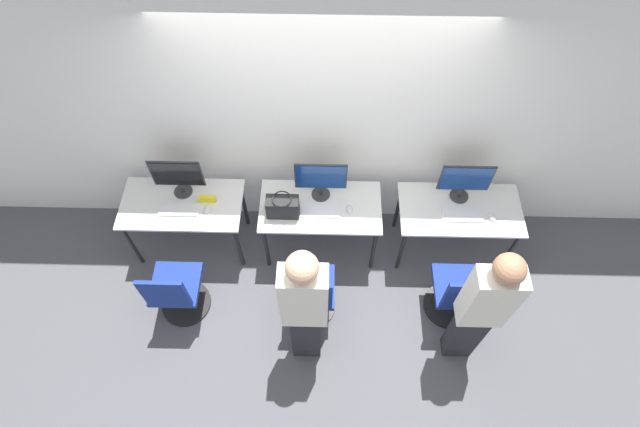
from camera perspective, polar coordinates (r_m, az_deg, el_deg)
The scene contains 21 objects.
ground_plane at distance 5.18m, azimuth -0.03°, elevation -6.40°, with size 20.00×20.00×0.00m, color #4C4C51.
wall_back at distance 4.45m, azimuth 0.18°, elevation 10.33°, with size 12.00×0.05×2.80m.
desk_left at distance 4.98m, azimuth -15.38°, elevation 0.55°, with size 1.15×0.60×0.72m.
monitor_left at distance 4.79m, azimuth -15.99°, elevation 4.16°, with size 0.48×0.18×0.45m.
keyboard_left at distance 4.86m, azimuth -15.77°, elevation 0.47°, with size 0.38×0.15×0.02m.
mouse_left at distance 4.79m, azimuth -12.79°, elevation 0.43°, with size 0.06×0.09×0.03m.
office_chair_left at distance 4.84m, azimuth -16.07°, elevation -8.72°, with size 0.48×0.48×0.92m.
desk_center at distance 4.78m, azimuth 0.05°, elevation 0.27°, with size 1.15×0.60×0.72m.
monitor_center at distance 4.59m, azimuth 0.09°, elevation 4.00°, with size 0.48×0.18×0.45m.
keyboard_center at distance 4.67m, azimuth 0.03°, elevation 0.29°, with size 0.38×0.15×0.02m.
mouse_center at distance 4.68m, azimuth 3.38°, elevation 0.52°, with size 0.06×0.09×0.03m.
office_chair_center at distance 4.64m, azimuth -1.12°, elevation -9.32°, with size 0.48×0.48×0.92m.
person_center at distance 3.95m, azimuth -1.77°, elevation -10.65°, with size 0.36×0.23×1.78m.
desk_right at distance 4.95m, azimuth 15.57°, elevation -0.03°, with size 1.15×0.60×0.72m.
monitor_right at distance 4.76m, azimuth 16.26°, elevation 3.65°, with size 0.48×0.18×0.45m.
keyboard_right at distance 4.83m, azimuth 15.94°, elevation -0.18°, with size 0.38×0.15×0.02m.
mouse_right at distance 4.89m, azimuth 19.09°, elevation -0.39°, with size 0.06×0.09×0.03m.
office_chair_right at distance 4.81m, azimuth 15.37°, elevation -8.98°, with size 0.48×0.48×0.92m.
person_right at distance 4.16m, azimuth 18.05°, elevation -10.24°, with size 0.36×0.23×1.75m.
handbag at distance 4.58m, azimuth -4.30°, elevation 0.79°, with size 0.30×0.18×0.25m.
placard_left at distance 4.83m, azimuth -12.76°, elevation 1.63°, with size 0.16×0.03×0.08m.
Camera 1 is at (0.06, -2.33, 4.63)m, focal length 28.00 mm.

